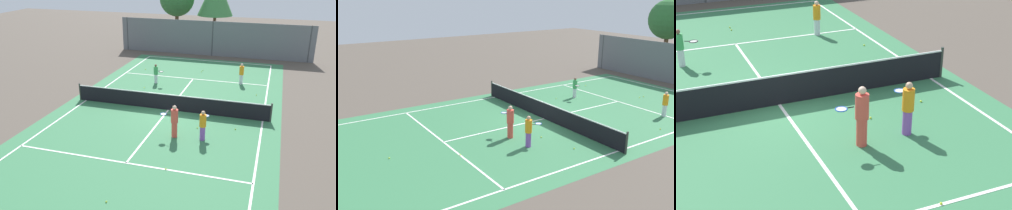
# 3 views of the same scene
# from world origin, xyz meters

# --- Properties ---
(ground_plane) EXTENTS (80.00, 80.00, 0.00)m
(ground_plane) POSITION_xyz_m (0.00, 0.00, 0.00)
(ground_plane) COLOR brown
(court_surface) EXTENTS (13.00, 25.00, 0.01)m
(court_surface) POSITION_xyz_m (0.00, 0.00, 0.00)
(court_surface) COLOR #387A4C
(court_surface) RESTS_ON ground_plane
(tennis_net) EXTENTS (11.90, 0.10, 1.10)m
(tennis_net) POSITION_xyz_m (0.00, 0.00, 0.51)
(tennis_net) COLOR #333833
(tennis_net) RESTS_ON ground_plane
(tree_0) EXTENTS (3.58, 3.58, 6.50)m
(tree_0) POSITION_xyz_m (-4.54, 17.92, 4.68)
(tree_0) COLOR brown
(tree_0) RESTS_ON ground_plane
(player_0) EXTENTS (0.86, 0.63, 1.42)m
(player_0) POSITION_xyz_m (-2.35, 4.63, 0.74)
(player_0) COLOR silver
(player_0) RESTS_ON ground_plane
(player_1) EXTENTS (0.38, 0.91, 1.56)m
(player_1) POSITION_xyz_m (2.74, -3.20, 0.81)
(player_1) COLOR purple
(player_1) RESTS_ON ground_plane
(player_2) EXTENTS (0.32, 0.32, 1.51)m
(player_2) POSITION_xyz_m (3.58, 6.26, 0.77)
(player_2) COLOR silver
(player_2) RESTS_ON ground_plane
(player_3) EXTENTS (0.93, 0.36, 1.70)m
(player_3) POSITION_xyz_m (1.30, -3.30, 0.88)
(player_3) COLOR #E54C3F
(player_3) RESTS_ON ground_plane
(tennis_ball_0) EXTENTS (0.07, 0.07, 0.07)m
(tennis_ball_0) POSITION_xyz_m (-2.80, 3.33, 0.03)
(tennis_ball_0) COLOR #CCE533
(tennis_ball_0) RESTS_ON ground_plane
(tennis_ball_1) EXTENTS (0.07, 0.07, 0.07)m
(tennis_ball_1) POSITION_xyz_m (1.83, -6.40, 0.03)
(tennis_ball_1) COLOR #CCE533
(tennis_ball_1) RESTS_ON ground_plane
(tennis_ball_2) EXTENTS (0.07, 0.07, 0.07)m
(tennis_ball_2) POSITION_xyz_m (0.40, -9.21, 0.03)
(tennis_ball_2) COLOR #CCE533
(tennis_ball_2) RESTS_ON ground_plane
(tennis_ball_3) EXTENTS (0.07, 0.07, 0.07)m
(tennis_ball_3) POSITION_xyz_m (0.25, 8.79, 0.03)
(tennis_ball_3) COLOR #CCE533
(tennis_ball_3) RESTS_ON ground_plane
(tennis_ball_4) EXTENTS (0.07, 0.07, 0.07)m
(tennis_ball_4) POSITION_xyz_m (2.21, -1.99, 0.03)
(tennis_ball_4) COLOR #CCE533
(tennis_ball_4) RESTS_ON ground_plane
(tennis_ball_5) EXTENTS (0.07, 0.07, 0.07)m
(tennis_ball_5) POSITION_xyz_m (4.85, 4.11, 0.03)
(tennis_ball_5) COLOR #CCE533
(tennis_ball_5) RESTS_ON ground_plane
(tennis_ball_6) EXTENTS (0.07, 0.07, 0.07)m
(tennis_ball_6) POSITION_xyz_m (-4.31, 7.68, 0.03)
(tennis_ball_6) COLOR #CCE533
(tennis_ball_6) RESTS_ON ground_plane
(tennis_ball_7) EXTENTS (0.07, 0.07, 0.07)m
(tennis_ball_7) POSITION_xyz_m (0.23, 8.37, 0.03)
(tennis_ball_7) COLOR #CCE533
(tennis_ball_7) RESTS_ON ground_plane
(tennis_ball_8) EXTENTS (0.07, 0.07, 0.07)m
(tennis_ball_8) POSITION_xyz_m (4.18, -1.57, 0.03)
(tennis_ball_8) COLOR #CCE533
(tennis_ball_8) RESTS_ON ground_plane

